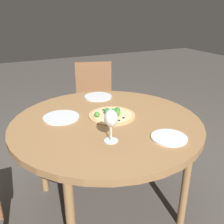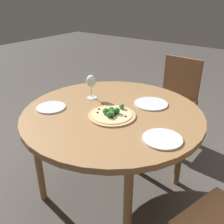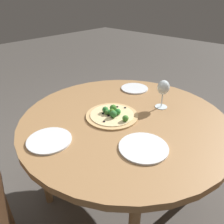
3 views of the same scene
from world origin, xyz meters
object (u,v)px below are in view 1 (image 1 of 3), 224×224
object	(u,v)px
chair	(95,101)
plate_far	(98,97)
plate_side	(169,138)
plate_near	(61,117)
wine_glass	(111,119)
pizza	(112,114)

from	to	relation	value
chair	plate_far	bearing A→B (deg)	-91.22
chair	plate_side	world-z (taller)	chair
chair	plate_near	distance (m)	0.99
chair	wine_glass	size ratio (longest dim) A/B	4.74
wine_glass	plate_near	xyz separation A→B (m)	(-0.16, 0.43, -0.13)
chair	plate_far	distance (m)	0.58
chair	pizza	xyz separation A→B (m)	(-0.24, -0.90, 0.24)
chair	plate_near	world-z (taller)	chair
wine_glass	plate_far	xyz separation A→B (m)	(0.22, 0.70, -0.13)
chair	plate_side	xyz separation A→B (m)	(-0.09, -1.32, 0.23)
pizza	wine_glass	bearing A→B (deg)	-116.70
pizza	plate_far	world-z (taller)	pizza
plate_near	plate_far	size ratio (longest dim) A/B	1.07
pizza	plate_side	bearing A→B (deg)	-69.91
wine_glass	plate_near	distance (m)	0.47
plate_side	pizza	bearing A→B (deg)	110.09
wine_glass	plate_side	size ratio (longest dim) A/B	0.90
wine_glass	plate_side	xyz separation A→B (m)	(0.31, -0.12, -0.13)
chair	plate_near	bearing A→B (deg)	-107.87
plate_near	plate_far	distance (m)	0.47
chair	pizza	size ratio (longest dim) A/B	2.77
wine_glass	plate_side	world-z (taller)	wine_glass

